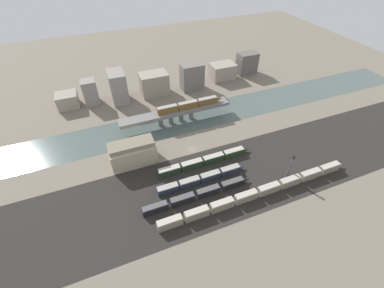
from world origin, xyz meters
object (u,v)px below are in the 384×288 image
Objects in this scene: signal_tower at (290,167)px; warehouse_building at (133,153)px; train_on_bridge at (190,105)px; train_yard_far at (203,178)px; train_yard_mid at (198,195)px; train_yard_outer at (205,161)px; train_yard_near at (260,192)px.

warehouse_building is at bearing 150.06° from signal_tower.
train_on_bridge is 48.46m from train_yard_far.
train_yard_outer is (10.80, 17.16, -0.03)m from train_yard_mid.
signal_tower reaches higher than train_yard_outer.
warehouse_building is (-31.14, 13.85, 3.84)m from train_yard_outer.
train_on_bridge is 0.81× the size of train_yard_mid.
train_yard_near is 59.65m from warehouse_building.
train_on_bridge is 2.94× the size of signal_tower.
train_on_bridge is 63.18m from signal_tower.
train_yard_near is at bearing -83.57° from train_on_bridge.
train_yard_mid is 41.89m from signal_tower.
train_yard_outer reaches higher than train_yard_far.
signal_tower reaches higher than train_yard_far.
train_yard_near is at bearing -41.41° from warehouse_building.
train_yard_near is at bearing -62.09° from train_yard_outer.
train_yard_mid is 1.15× the size of train_yard_far.
warehouse_building is 71.23m from signal_tower.
train_yard_far is at bearing 161.53° from signal_tower.
train_yard_outer is 34.29m from warehouse_building.
train_on_bridge is 0.44× the size of train_yard_near.
train_yard_near is at bearing -39.81° from train_yard_far.
train_yard_mid is at bearing -56.74° from warehouse_building.
train_yard_near is 25.72m from train_yard_mid.
warehouse_building reaches higher than train_yard_far.
warehouse_building is at bearing 123.26° from train_yard_mid.
train_yard_near is at bearing -167.34° from signal_tower.
warehouse_building is (-25.58, 23.48, 3.88)m from train_yard_far.
train_yard_outer is (-6.52, -36.64, -7.80)m from train_on_bridge.
signal_tower is (61.71, -35.55, 0.91)m from warehouse_building.
train_on_bridge is 38.03m from train_yard_outer.
train_yard_outer is at bearing 60.05° from train_yard_far.
train_yard_outer is at bearing 57.81° from train_yard_mid.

